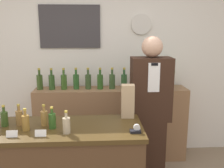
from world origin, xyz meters
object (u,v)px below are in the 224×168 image
object	(u,v)px
shopkeeper	(150,114)
paper_bag	(128,101)
potted_plant	(165,73)
tape_dispenser	(136,130)

from	to	relation	value
shopkeeper	paper_bag	bearing A→B (deg)	-130.53
potted_plant	tape_dispenser	bearing A→B (deg)	-113.62
shopkeeper	paper_bag	world-z (taller)	shopkeeper
tape_dispenser	potted_plant	bearing A→B (deg)	66.38
paper_bag	tape_dispenser	world-z (taller)	paper_bag
potted_plant	tape_dispenser	world-z (taller)	potted_plant
paper_bag	tape_dispenser	bearing A→B (deg)	-86.38
shopkeeper	paper_bag	distance (m)	0.53
potted_plant	paper_bag	bearing A→B (deg)	-122.54
shopkeeper	potted_plant	distance (m)	0.77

